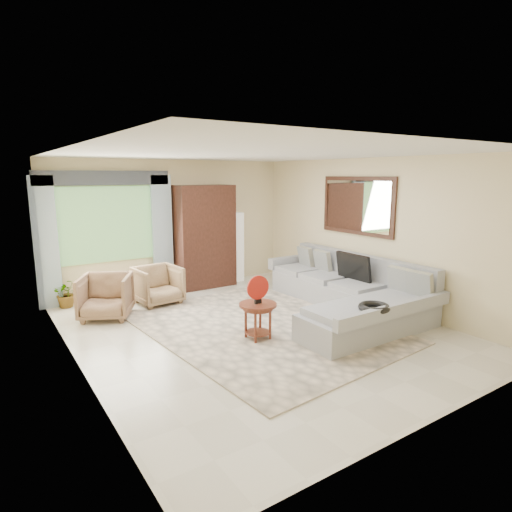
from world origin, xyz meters
TOP-DOWN VIEW (x-y plane):
  - ground at (0.00, 0.00)m, footprint 6.00×6.00m
  - area_rug at (0.11, 0.00)m, footprint 3.31×4.23m
  - sectional_sofa at (1.78, -0.18)m, footprint 2.30×3.46m
  - tv_screen at (2.05, -0.01)m, footprint 0.14×0.74m
  - garden_hose at (1.00, -1.41)m, footprint 0.43×0.43m
  - coffee_table at (-0.19, -0.36)m, footprint 0.53×0.53m
  - red_disc at (-0.19, -0.36)m, footprint 0.34×0.05m
  - armchair_left at (-1.73, 1.78)m, footprint 1.05×1.06m
  - armchair_right at (-0.74, 2.06)m, footprint 0.80×0.82m
  - potted_plant at (-2.15, 2.78)m, footprint 0.53×0.48m
  - armoire at (0.55, 2.72)m, footprint 1.20×0.55m
  - floor_lamp at (1.35, 2.78)m, footprint 0.24×0.24m
  - window at (-1.35, 2.97)m, footprint 1.80×0.04m
  - curtain_left at (-2.40, 2.88)m, footprint 0.40×0.08m
  - curtain_right at (-0.30, 2.88)m, footprint 0.40×0.08m
  - valance at (-1.35, 2.90)m, footprint 2.40×0.12m
  - wall_mirror at (2.46, 0.35)m, footprint 0.05×1.70m

SIDE VIEW (x-z plane):
  - ground at x=0.00m, z-range 0.00..0.00m
  - area_rug at x=0.11m, z-range 0.00..0.02m
  - potted_plant at x=-2.15m, z-range 0.00..0.51m
  - coffee_table at x=-0.19m, z-range 0.01..0.55m
  - sectional_sofa at x=1.78m, z-range -0.17..0.73m
  - armchair_right at x=-0.74m, z-range 0.00..0.69m
  - armchair_left at x=-1.73m, z-range 0.00..0.72m
  - garden_hose at x=1.00m, z-range 0.50..0.59m
  - tv_screen at x=2.05m, z-range 0.48..0.96m
  - floor_lamp at x=1.35m, z-range 0.00..1.50m
  - red_disc at x=-0.19m, z-range 0.59..0.93m
  - armoire at x=0.55m, z-range 0.00..2.10m
  - curtain_left at x=-2.40m, z-range 0.00..2.30m
  - curtain_right at x=-0.30m, z-range 0.00..2.30m
  - window at x=-1.35m, z-range 0.70..2.10m
  - wall_mirror at x=2.46m, z-range 1.22..2.27m
  - valance at x=-1.35m, z-range 2.12..2.38m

